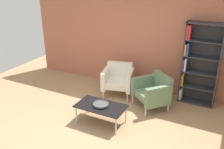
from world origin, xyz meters
name	(u,v)px	position (x,y,z in m)	size (l,w,h in m)	color
ground_plane	(94,136)	(0.00, 0.00, 0.00)	(8.32, 8.32, 0.00)	tan
brick_back_panel	(143,34)	(0.00, 2.46, 1.45)	(6.40, 0.12, 2.90)	#B2664C
bookshelf_tall	(198,63)	(1.43, 2.26, 0.97)	(0.80, 0.30, 1.90)	#333338
coffee_table_low	(101,107)	(-0.10, 0.47, 0.37)	(1.00, 0.56, 0.40)	black
decorative_bowl	(101,104)	(-0.10, 0.47, 0.43)	(0.32, 0.32, 0.05)	#4C4C51
armchair_spare_guest	(153,91)	(0.64, 1.55, 0.41)	(0.95, 0.94, 0.78)	slate
armchair_corner_red	(118,79)	(-0.35, 1.80, 0.41)	(0.85, 0.81, 0.78)	white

